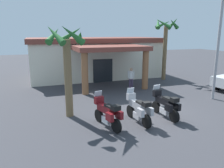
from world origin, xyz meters
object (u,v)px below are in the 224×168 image
at_px(motorcycle_maroon, 107,113).
at_px(pedestrian, 131,77).
at_px(motel_building, 94,57).
at_px(motorcycle_black, 165,105).
at_px(palm_tree_roadside, 67,54).
at_px(motorcycle_silver, 139,109).
at_px(palm_tree_near_portico, 166,36).
at_px(roadside_sign, 221,21).

xyz_separation_m(motorcycle_maroon, pedestrian, (4.31, 6.25, 0.29)).
xyz_separation_m(motel_building, motorcycle_black, (0.09, -12.48, -1.31)).
xyz_separation_m(motorcycle_maroon, palm_tree_roadside, (-1.39, 2.12, 2.65)).
xyz_separation_m(motorcycle_silver, palm_tree_near_portico, (7.26, 8.51, 3.39)).
bearing_deg(motel_building, motorcycle_maroon, -102.13).
relative_size(motel_building, roadside_sign, 1.69).
relative_size(motel_building, pedestrian, 7.68).
distance_m(motorcycle_black, palm_tree_near_portico, 10.67).
bearing_deg(pedestrian, roadside_sign, 59.89).
xyz_separation_m(palm_tree_near_portico, roadside_sign, (-0.59, -6.73, 1.03)).
height_order(motorcycle_silver, roadside_sign, roadside_sign).
height_order(pedestrian, palm_tree_near_portico, palm_tree_near_portico).
bearing_deg(roadside_sign, motorcycle_maroon, -168.07).
distance_m(pedestrian, palm_tree_roadside, 7.43).
relative_size(pedestrian, roadside_sign, 0.22).
bearing_deg(motel_building, palm_tree_roadside, -111.60).
bearing_deg(pedestrian, palm_tree_roadside, -35.86).
distance_m(motel_building, palm_tree_near_portico, 7.31).
relative_size(motel_building, palm_tree_near_portico, 2.24).
relative_size(motorcycle_maroon, motorcycle_silver, 0.99).
bearing_deg(palm_tree_near_portico, palm_tree_roadside, -148.27).
bearing_deg(roadside_sign, palm_tree_roadside, 177.88).
height_order(motorcycle_maroon, motorcycle_black, same).
height_order(motorcycle_maroon, palm_tree_roadside, palm_tree_roadside).
xyz_separation_m(motorcycle_maroon, roadside_sign, (8.31, 1.76, 4.41)).
bearing_deg(motorcycle_black, pedestrian, -11.97).
relative_size(motorcycle_black, pedestrian, 1.30).
bearing_deg(motorcycle_black, motel_building, -2.18).
bearing_deg(motorcycle_maroon, pedestrian, -46.71).
bearing_deg(palm_tree_roadside, motorcycle_silver, -35.20).
bearing_deg(motorcycle_black, motorcycle_maroon, 88.54).
relative_size(pedestrian, palm_tree_roadside, 0.35).
height_order(pedestrian, palm_tree_roadside, palm_tree_roadside).
distance_m(motorcycle_silver, motorcycle_black, 1.65).
relative_size(pedestrian, palm_tree_near_portico, 0.29).
bearing_deg(roadside_sign, palm_tree_near_portico, 84.96).
distance_m(motel_building, motorcycle_maroon, 13.01).
bearing_deg(palm_tree_near_portico, motorcycle_silver, -130.46).
bearing_deg(motorcycle_maroon, motorcycle_black, -101.00).
distance_m(pedestrian, palm_tree_near_portico, 5.98).
xyz_separation_m(motorcycle_maroon, palm_tree_near_portico, (8.90, 8.48, 3.39)).
xyz_separation_m(motorcycle_silver, motorcycle_black, (1.64, 0.09, 0.00)).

